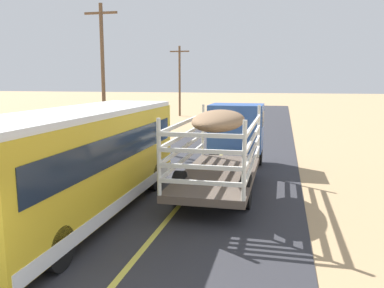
{
  "coord_description": "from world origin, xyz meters",
  "views": [
    {
      "loc": [
        3.18,
        -3.68,
        4.09
      ],
      "look_at": [
        0.0,
        10.19,
        1.76
      ],
      "focal_mm": 36.98,
      "sensor_mm": 36.0,
      "label": 1
    }
  ],
  "objects_px": {
    "power_pole_far": "(180,79)",
    "bus": "(82,160)",
    "livestock_truck": "(231,134)",
    "power_pole_mid": "(103,70)"
  },
  "relations": [
    {
      "from": "power_pole_far",
      "to": "bus",
      "type": "bearing_deg",
      "value": -80.21
    },
    {
      "from": "livestock_truck",
      "to": "power_pole_mid",
      "type": "bearing_deg",
      "value": 142.09
    },
    {
      "from": "power_pole_mid",
      "to": "bus",
      "type": "bearing_deg",
      "value": -67.2
    },
    {
      "from": "bus",
      "to": "power_pole_mid",
      "type": "xyz_separation_m",
      "value": [
        -5.71,
        13.59,
        2.97
      ]
    },
    {
      "from": "bus",
      "to": "power_pole_far",
      "type": "relative_size",
      "value": 1.29
    },
    {
      "from": "bus",
      "to": "power_pole_mid",
      "type": "bearing_deg",
      "value": 112.8
    },
    {
      "from": "livestock_truck",
      "to": "bus",
      "type": "height_order",
      "value": "bus"
    },
    {
      "from": "livestock_truck",
      "to": "power_pole_far",
      "type": "bearing_deg",
      "value": 109.11
    },
    {
      "from": "livestock_truck",
      "to": "power_pole_far",
      "type": "height_order",
      "value": "power_pole_far"
    },
    {
      "from": "livestock_truck",
      "to": "bus",
      "type": "distance_m",
      "value": 7.3
    }
  ]
}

